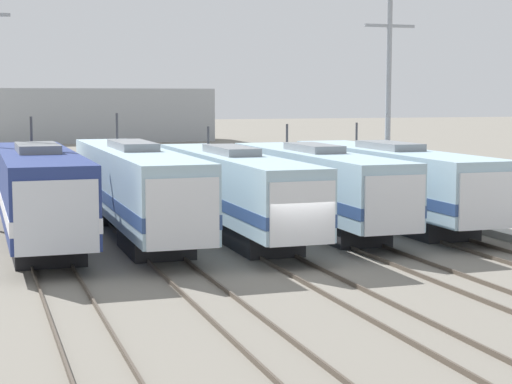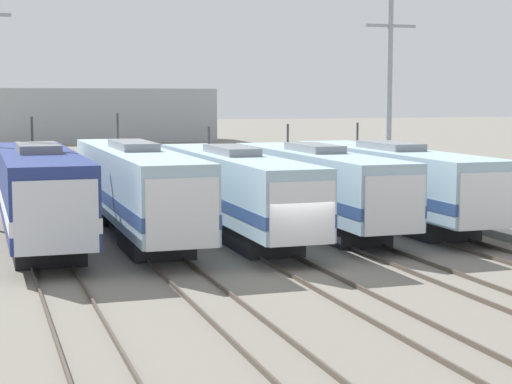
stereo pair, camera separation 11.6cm
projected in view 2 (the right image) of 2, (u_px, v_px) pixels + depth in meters
ground_plane at (298, 270)px, 31.13m from camera, size 400.00×400.00×0.00m
rail_pair_far_left at (60, 283)px, 28.49m from camera, size 1.50×120.00×0.15m
rail_pair_center_left at (184, 275)px, 29.80m from camera, size 1.51×120.00×0.15m
rail_pair_center at (298, 267)px, 31.12m from camera, size 1.51×120.00×0.15m
rail_pair_center_right at (403, 261)px, 32.44m from camera, size 1.51×120.00×0.15m
rail_pair_far_right at (499, 254)px, 33.75m from camera, size 1.50×120.00×0.15m
locomotive_far_left at (40, 194)px, 35.99m from camera, size 3.11×16.52×5.35m
locomotive_center_left at (136, 188)px, 38.32m from camera, size 2.88×19.45×5.45m
locomotive_center at (234, 190)px, 38.53m from camera, size 2.76×17.89×4.80m
locomotive_center_right at (319, 186)px, 40.20m from camera, size 2.84×16.66×4.87m
locomotive_far_right at (394, 182)px, 42.05m from camera, size 3.12×17.62×4.88m
catenary_tower_right at (389, 101)px, 46.66m from camera, size 2.97×0.30×11.45m
depot_building at (98, 115)px, 119.86m from camera, size 31.64×10.98×7.35m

